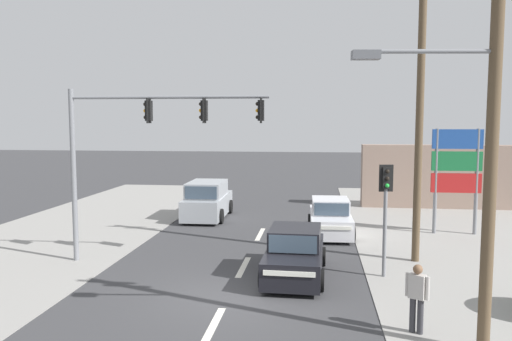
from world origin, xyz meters
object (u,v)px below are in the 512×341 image
at_px(utility_pole_foreground_right, 485,130).
at_px(suv_kerbside_parked, 207,201).
at_px(sedan_oncoming_mid, 330,218).
at_px(traffic_signal_mast, 140,137).
at_px(shopping_plaza_sign, 457,166).
at_px(utility_pole_midground_right, 420,101).
at_px(pedestal_signal_right_kerb, 386,201).
at_px(pedestrian_at_kerb, 417,295).
at_px(sedan_crossing_left, 295,254).

distance_m(utility_pole_foreground_right, suv_kerbside_parked, 17.03).
relative_size(utility_pole_foreground_right, sedan_oncoming_mid, 2.03).
relative_size(traffic_signal_mast, shopping_plaza_sign, 1.50).
bearing_deg(utility_pole_midground_right, pedestal_signal_right_kerb, -124.14).
bearing_deg(sedan_oncoming_mid, suv_kerbside_parked, 154.14).
bearing_deg(shopping_plaza_sign, utility_pole_foreground_right, -102.55).
height_order(pedestal_signal_right_kerb, suv_kerbside_parked, pedestal_signal_right_kerb).
xyz_separation_m(utility_pole_foreground_right, shopping_plaza_sign, (2.60, 11.67, -1.72)).
distance_m(utility_pole_foreground_right, utility_pole_midground_right, 7.07).
bearing_deg(sedan_oncoming_mid, shopping_plaza_sign, 6.78).
distance_m(pedestal_signal_right_kerb, sedan_oncoming_mid, 6.40).
relative_size(pedestal_signal_right_kerb, shopping_plaza_sign, 0.77).
xyz_separation_m(pedestal_signal_right_kerb, shopping_plaza_sign, (3.85, 6.62, 0.57)).
distance_m(shopping_plaza_sign, suv_kerbside_parked, 11.93).
bearing_deg(traffic_signal_mast, pedestrian_at_kerb, -30.58).
height_order(traffic_signal_mast, sedan_crossing_left, traffic_signal_mast).
bearing_deg(utility_pole_midground_right, sedan_oncoming_mid, 125.43).
height_order(utility_pole_foreground_right, sedan_oncoming_mid, utility_pole_foreground_right).
height_order(pedestal_signal_right_kerb, sedan_oncoming_mid, pedestal_signal_right_kerb).
xyz_separation_m(utility_pole_midground_right, traffic_signal_mast, (-9.46, -1.28, -1.24)).
bearing_deg(utility_pole_midground_right, traffic_signal_mast, -172.27).
relative_size(shopping_plaza_sign, suv_kerbside_parked, 1.01).
relative_size(utility_pole_midground_right, suv_kerbside_parked, 2.34).
height_order(utility_pole_midground_right, sedan_oncoming_mid, utility_pole_midground_right).
distance_m(utility_pole_midground_right, sedan_oncoming_mid, 6.95).
bearing_deg(pedestal_signal_right_kerb, sedan_oncoming_mid, 104.37).
bearing_deg(utility_pole_foreground_right, suv_kerbside_parked, 122.48).
xyz_separation_m(utility_pole_midground_right, sedan_crossing_left, (-4.12, -2.18, -4.89)).
distance_m(pedestal_signal_right_kerb, sedan_crossing_left, 3.28).
height_order(utility_pole_foreground_right, traffic_signal_mast, utility_pole_foreground_right).
height_order(pedestal_signal_right_kerb, shopping_plaza_sign, shopping_plaza_sign).
relative_size(shopping_plaza_sign, pedestrian_at_kerb, 2.82).
bearing_deg(sedan_crossing_left, shopping_plaza_sign, 45.85).
xyz_separation_m(traffic_signal_mast, sedan_oncoming_mid, (6.60, 5.30, -3.65)).
bearing_deg(suv_kerbside_parked, pedestrian_at_kerb, -59.28).
relative_size(suv_kerbside_parked, pedestrian_at_kerb, 2.80).
bearing_deg(sedan_crossing_left, utility_pole_foreground_right, -50.04).
distance_m(utility_pole_foreground_right, pedestal_signal_right_kerb, 5.69).
relative_size(utility_pole_foreground_right, suv_kerbside_parked, 1.91).
bearing_deg(shopping_plaza_sign, pedestrian_at_kerb, -108.69).
relative_size(utility_pole_midground_right, shopping_plaza_sign, 2.33).
xyz_separation_m(utility_pole_foreground_right, utility_pole_midground_right, (0.07, 7.01, 0.89)).
distance_m(sedan_oncoming_mid, pedestrian_at_kerb, 10.36).
relative_size(pedestal_signal_right_kerb, pedestrian_at_kerb, 2.18).
relative_size(sedan_crossing_left, pedestrian_at_kerb, 2.63).
xyz_separation_m(utility_pole_midground_right, sedan_oncoming_mid, (-2.86, 4.02, -4.89)).
bearing_deg(sedan_crossing_left, utility_pole_midground_right, 27.93).
relative_size(traffic_signal_mast, sedan_crossing_left, 1.61).
height_order(suv_kerbside_parked, sedan_oncoming_mid, suv_kerbside_parked).
bearing_deg(shopping_plaza_sign, traffic_signal_mast, -153.62).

